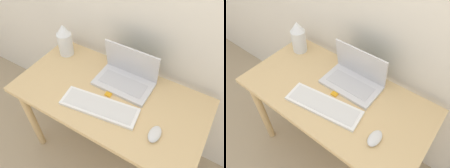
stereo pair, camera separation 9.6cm
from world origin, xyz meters
TOP-DOWN VIEW (x-y plane):
  - desk at (0.00, 0.29)m, footprint 1.15×0.59m
  - laptop at (0.04, 0.43)m, footprint 0.35×0.21m
  - keyboard at (0.01, 0.18)m, footprint 0.46×0.20m
  - mouse at (0.34, 0.18)m, footprint 0.06×0.10m
  - vase at (-0.46, 0.46)m, footprint 0.10×0.10m
  - mp3_player at (-0.00, 0.30)m, footprint 0.04×0.06m

SIDE VIEW (x-z plane):
  - desk at x=0.00m, z-range 0.25..0.96m
  - mp3_player at x=0.00m, z-range 0.71..0.72m
  - keyboard at x=0.01m, z-range 0.71..0.73m
  - mouse at x=0.34m, z-range 0.71..0.74m
  - laptop at x=0.04m, z-range 0.64..0.87m
  - vase at x=-0.46m, z-range 0.70..0.93m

